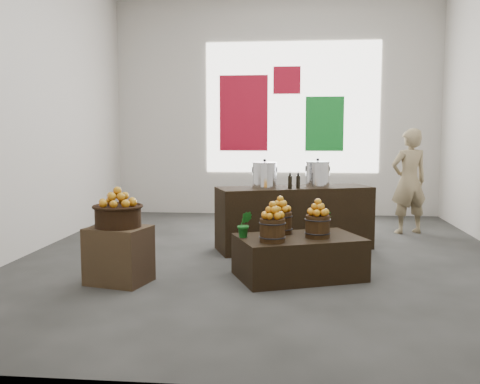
# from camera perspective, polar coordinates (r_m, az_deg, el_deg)

# --- Properties ---
(ground) EXTENTS (7.00, 7.00, 0.00)m
(ground) POSITION_cam_1_polar(r_m,az_deg,el_deg) (6.75, 2.76, -6.80)
(ground) COLOR #3C3C39
(ground) RESTS_ON ground
(back_wall) EXTENTS (6.00, 0.04, 4.00)m
(back_wall) POSITION_cam_1_polar(r_m,az_deg,el_deg) (10.08, 3.85, 8.96)
(back_wall) COLOR beige
(back_wall) RESTS_ON ground
(back_opening) EXTENTS (3.20, 0.02, 2.40)m
(back_opening) POSITION_cam_1_polar(r_m,az_deg,el_deg) (10.05, 5.57, 8.95)
(back_opening) COLOR white
(back_opening) RESTS_ON back_wall
(deco_red_left) EXTENTS (0.90, 0.04, 1.40)m
(deco_red_left) POSITION_cam_1_polar(r_m,az_deg,el_deg) (10.08, 0.39, 8.40)
(deco_red_left) COLOR #A50C22
(deco_red_left) RESTS_ON back_wall
(deco_green_right) EXTENTS (0.70, 0.04, 1.00)m
(deco_green_right) POSITION_cam_1_polar(r_m,az_deg,el_deg) (10.05, 9.00, 7.19)
(deco_green_right) COLOR #137F27
(deco_green_right) RESTS_ON back_wall
(deco_red_upper) EXTENTS (0.50, 0.04, 0.50)m
(deco_red_upper) POSITION_cam_1_polar(r_m,az_deg,el_deg) (10.08, 5.02, 11.80)
(deco_red_upper) COLOR #A50C22
(deco_red_upper) RESTS_ON back_wall
(crate) EXTENTS (0.68, 0.60, 0.58)m
(crate) POSITION_cam_1_polar(r_m,az_deg,el_deg) (5.62, -12.79, -6.57)
(crate) COLOR brown
(crate) RESTS_ON ground
(wicker_basket) EXTENTS (0.46, 0.46, 0.21)m
(wicker_basket) POSITION_cam_1_polar(r_m,az_deg,el_deg) (5.55, -12.88, -2.59)
(wicker_basket) COLOR black
(wicker_basket) RESTS_ON crate
(apples_in_basket) EXTENTS (0.36, 0.36, 0.19)m
(apples_in_basket) POSITION_cam_1_polar(r_m,az_deg,el_deg) (5.52, -12.94, -0.51)
(apples_in_basket) COLOR #931C04
(apples_in_basket) RESTS_ON wicker_basket
(display_table) EXTENTS (1.47, 1.19, 0.44)m
(display_table) POSITION_cam_1_polar(r_m,az_deg,el_deg) (5.73, 6.29, -6.92)
(display_table) COLOR black
(display_table) RESTS_ON ground
(apple_bucket_front_left) EXTENTS (0.25, 0.25, 0.23)m
(apple_bucket_front_left) POSITION_cam_1_polar(r_m,az_deg,el_deg) (5.38, 3.47, -4.10)
(apple_bucket_front_left) COLOR #31210D
(apple_bucket_front_left) RESTS_ON display_table
(apples_in_bucket_front_left) EXTENTS (0.19, 0.19, 0.17)m
(apples_in_bucket_front_left) POSITION_cam_1_polar(r_m,az_deg,el_deg) (5.34, 3.48, -1.96)
(apples_in_bucket_front_left) COLOR #931C04
(apples_in_bucket_front_left) RESTS_ON apple_bucket_front_left
(apple_bucket_front_right) EXTENTS (0.25, 0.25, 0.23)m
(apple_bucket_front_right) POSITION_cam_1_polar(r_m,az_deg,el_deg) (5.64, 8.27, -3.66)
(apple_bucket_front_right) COLOR #31210D
(apple_bucket_front_right) RESTS_ON display_table
(apples_in_bucket_front_right) EXTENTS (0.19, 0.19, 0.17)m
(apples_in_bucket_front_right) POSITION_cam_1_polar(r_m,az_deg,el_deg) (5.61, 8.31, -1.63)
(apples_in_bucket_front_right) COLOR #931C04
(apples_in_bucket_front_right) RESTS_ON apple_bucket_front_right
(apple_bucket_rear) EXTENTS (0.25, 0.25, 0.23)m
(apple_bucket_rear) POSITION_cam_1_polar(r_m,az_deg,el_deg) (5.83, 4.30, -3.29)
(apple_bucket_rear) COLOR #31210D
(apple_bucket_rear) RESTS_ON display_table
(apples_in_bucket_rear) EXTENTS (0.19, 0.19, 0.17)m
(apples_in_bucket_rear) POSITION_cam_1_polar(r_m,az_deg,el_deg) (5.80, 4.32, -1.31)
(apples_in_bucket_rear) COLOR #931C04
(apples_in_bucket_rear) RESTS_ON apple_bucket_rear
(herb_garnish_right) EXTENTS (0.26, 0.23, 0.24)m
(herb_garnish_right) POSITION_cam_1_polar(r_m,az_deg,el_deg) (5.96, 8.92, -3.11)
(herb_garnish_right) COLOR #15651C
(herb_garnish_right) RESTS_ON display_table
(herb_garnish_left) EXTENTS (0.17, 0.14, 0.28)m
(herb_garnish_left) POSITION_cam_1_polar(r_m,az_deg,el_deg) (5.58, 0.50, -3.47)
(herb_garnish_left) COLOR #15651C
(herb_garnish_left) RESTS_ON display_table
(counter) EXTENTS (2.12, 1.30, 0.83)m
(counter) POSITION_cam_1_polar(r_m,az_deg,el_deg) (7.10, 5.80, -2.77)
(counter) COLOR black
(counter) RESTS_ON ground
(stock_pot_left) EXTENTS (0.31, 0.31, 0.31)m
(stock_pot_left) POSITION_cam_1_polar(r_m,az_deg,el_deg) (6.90, 2.64, 1.75)
(stock_pot_left) COLOR silver
(stock_pot_left) RESTS_ON counter
(stock_pot_center) EXTENTS (0.31, 0.31, 0.31)m
(stock_pot_center) POSITION_cam_1_polar(r_m,az_deg,el_deg) (7.15, 8.27, 1.85)
(stock_pot_center) COLOR silver
(stock_pot_center) RESTS_ON counter
(oil_cruets) EXTENTS (0.16, 0.10, 0.23)m
(oil_cruets) POSITION_cam_1_polar(r_m,az_deg,el_deg) (6.85, 6.44, 1.34)
(oil_cruets) COLOR black
(oil_cruets) RESTS_ON counter
(shopper) EXTENTS (0.67, 0.55, 1.60)m
(shopper) POSITION_cam_1_polar(r_m,az_deg,el_deg) (8.52, 17.57, 1.10)
(shopper) COLOR #8E7B57
(shopper) RESTS_ON ground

